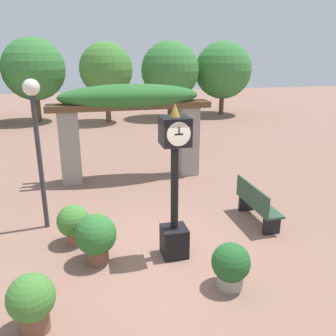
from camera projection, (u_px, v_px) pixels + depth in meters
ground_plane at (166, 255)px, 6.74m from camera, size 60.00×60.00×0.00m
pedestal_clock at (175, 188)px, 6.33m from camera, size 0.49×0.53×2.86m
pergola at (130, 110)px, 10.25m from camera, size 4.69×1.15×2.81m
potted_plant_near_left at (73, 222)px, 7.02m from camera, size 0.64×0.64×0.81m
potted_plant_near_right at (96, 237)px, 6.35m from camera, size 0.74×0.74×0.93m
potted_plant_far_left at (231, 265)px, 5.70m from camera, size 0.63×0.63×0.78m
potted_plant_far_right at (31, 301)px, 4.77m from camera, size 0.65×0.65×0.86m
park_bench at (256, 204)px, 7.93m from camera, size 0.42×1.50×0.89m
lamp_post at (35, 123)px, 7.12m from camera, size 0.33×0.33×3.18m
tree_line at (89, 71)px, 19.24m from camera, size 17.92×4.35×4.53m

